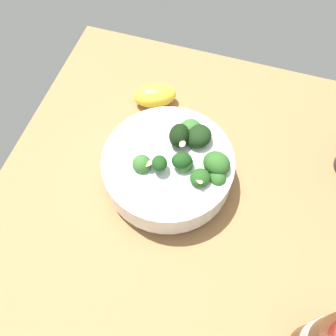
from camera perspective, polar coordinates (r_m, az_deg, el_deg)
The scene contains 3 objects.
ground_plane at distance 66.59cm, azimuth 4.06°, elevation -5.79°, with size 69.37×69.37×3.36cm, color #996D42.
bowl_of_broccoli at distance 62.92cm, azimuth 0.39°, elevation 0.32°, with size 21.45×21.45×11.22cm.
lemon_wedge at distance 74.52cm, azimuth -1.98°, elevation 10.72°, with size 8.17×4.68×4.39cm, color yellow.
Camera 1 is at (26.67, 3.41, 59.24)cm, focal length 40.93 mm.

